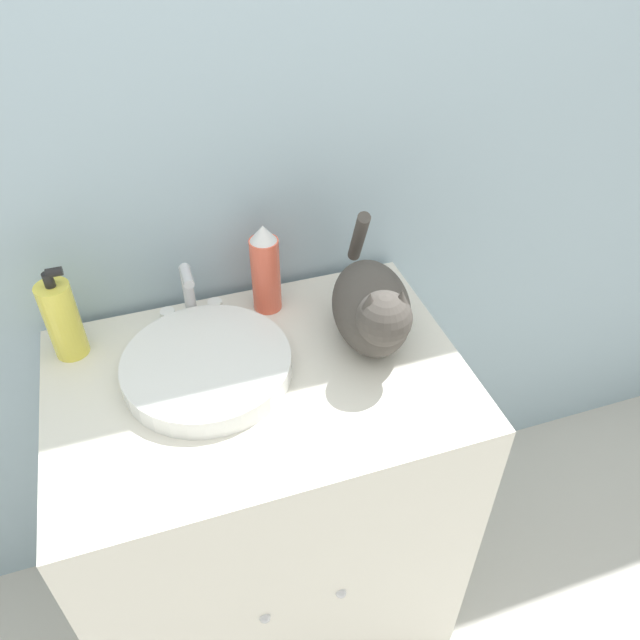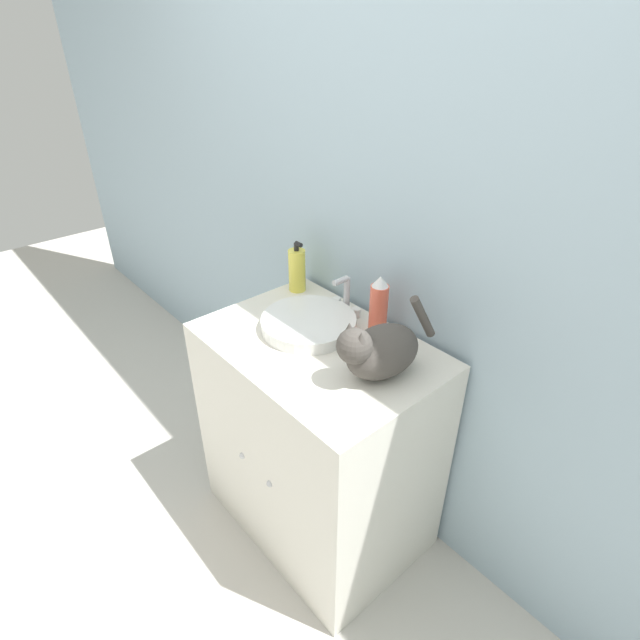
% 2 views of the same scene
% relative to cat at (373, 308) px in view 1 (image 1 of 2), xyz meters
% --- Properties ---
extents(wall_back, '(6.00, 0.05, 2.50)m').
position_rel_cat_xyz_m(wall_back, '(-0.25, 0.30, 0.27)').
color(wall_back, '#9EB7C6').
rests_on(wall_back, ground_plane).
extents(vanity_cabinet, '(0.83, 0.58, 0.89)m').
position_rel_cat_xyz_m(vanity_cabinet, '(-0.25, -0.03, -0.54)').
color(vanity_cabinet, silver).
rests_on(vanity_cabinet, ground_plane).
extents(sink_basin, '(0.34, 0.34, 0.04)m').
position_rel_cat_xyz_m(sink_basin, '(-0.34, 0.01, -0.07)').
color(sink_basin, white).
rests_on(sink_basin, vanity_cabinet).
extents(faucet, '(0.14, 0.08, 0.15)m').
position_rel_cat_xyz_m(faucet, '(-0.34, 0.19, -0.03)').
color(faucet, silver).
rests_on(faucet, vanity_cabinet).
extents(cat, '(0.20, 0.37, 0.24)m').
position_rel_cat_xyz_m(cat, '(0.00, 0.00, 0.00)').
color(cat, '#47423D').
rests_on(cat, vanity_cabinet).
extents(soap_bottle, '(0.07, 0.07, 0.21)m').
position_rel_cat_xyz_m(soap_bottle, '(-0.60, 0.17, -0.01)').
color(soap_bottle, '#EADB4C').
rests_on(soap_bottle, vanity_cabinet).
extents(spray_bottle, '(0.06, 0.06, 0.21)m').
position_rel_cat_xyz_m(spray_bottle, '(-0.18, 0.19, 0.01)').
color(spray_bottle, '#EF6047').
rests_on(spray_bottle, vanity_cabinet).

